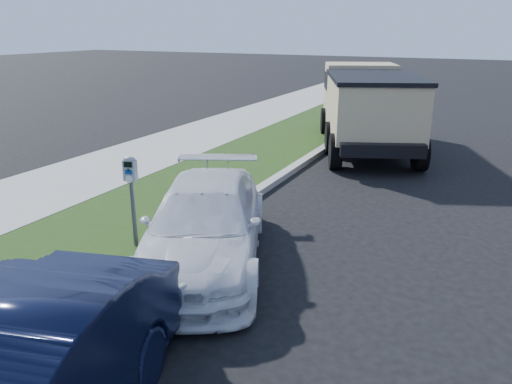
% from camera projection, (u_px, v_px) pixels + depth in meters
% --- Properties ---
extents(ground, '(120.00, 120.00, 0.00)m').
position_uv_depth(ground, '(310.00, 287.00, 7.50)').
color(ground, black).
rests_on(ground, ground).
extents(streetside, '(6.12, 50.00, 0.15)m').
position_uv_depth(streetside, '(113.00, 193.00, 11.51)').
color(streetside, gray).
rests_on(streetside, ground).
extents(parking_meter, '(0.25, 0.20, 1.57)m').
position_uv_depth(parking_meter, '(131.00, 182.00, 8.23)').
color(parking_meter, '#3F4247').
rests_on(parking_meter, ground).
extents(white_wagon, '(3.57, 4.94, 1.33)m').
position_uv_depth(white_wagon, '(206.00, 222.00, 8.20)').
color(white_wagon, white).
rests_on(white_wagon, ground).
extents(dump_truck, '(4.55, 6.80, 2.51)m').
position_uv_depth(dump_truck, '(367.00, 104.00, 15.63)').
color(dump_truck, black).
rests_on(dump_truck, ground).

